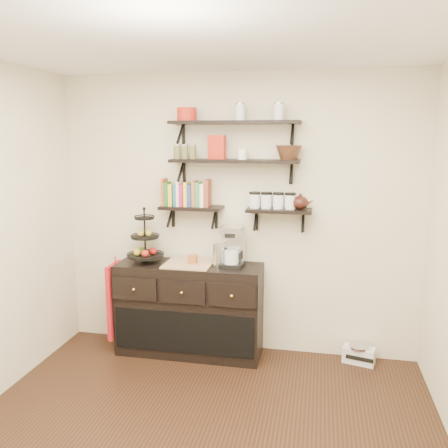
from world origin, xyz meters
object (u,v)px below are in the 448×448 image
coffee_maker (232,247)px  radio (359,354)px  fruit_stand (146,244)px  sideboard (189,309)px

coffee_maker → radio: coffee_maker is taller
fruit_stand → radio: 2.29m
sideboard → radio: size_ratio=4.42×
fruit_stand → radio: size_ratio=1.64×
sideboard → fruit_stand: size_ratio=2.70×
sideboard → radio: sideboard is taller
sideboard → coffee_maker: bearing=3.6°
coffee_maker → fruit_stand: bearing=-175.2°
fruit_stand → coffee_maker: size_ratio=1.33×
fruit_stand → coffee_maker: fruit_stand is taller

